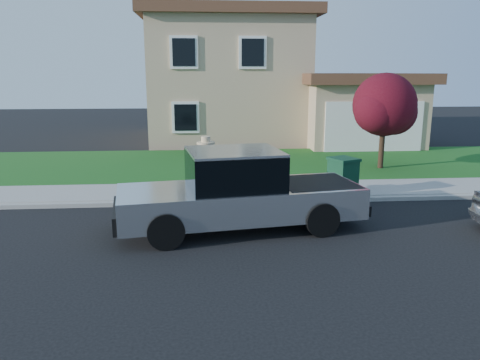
# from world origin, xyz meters

# --- Properties ---
(ground) EXTENTS (80.00, 80.00, 0.00)m
(ground) POSITION_xyz_m (0.00, 0.00, 0.00)
(ground) COLOR black
(ground) RESTS_ON ground
(curb) EXTENTS (40.00, 0.20, 0.12)m
(curb) POSITION_xyz_m (1.00, 2.90, 0.06)
(curb) COLOR gray
(curb) RESTS_ON ground
(sidewalk) EXTENTS (40.00, 2.00, 0.15)m
(sidewalk) POSITION_xyz_m (1.00, 4.00, 0.07)
(sidewalk) COLOR gray
(sidewalk) RESTS_ON ground
(lawn) EXTENTS (40.00, 7.00, 0.10)m
(lawn) POSITION_xyz_m (1.00, 8.50, 0.05)
(lawn) COLOR #144917
(lawn) RESTS_ON ground
(house) EXTENTS (14.00, 11.30, 6.85)m
(house) POSITION_xyz_m (1.31, 16.38, 3.17)
(house) COLOR tan
(house) RESTS_ON ground
(pickup_truck) EXTENTS (6.12, 2.86, 1.94)m
(pickup_truck) POSITION_xyz_m (-0.53, 0.68, 0.90)
(pickup_truck) COLOR black
(pickup_truck) RESTS_ON ground
(woman) EXTENTS (0.74, 0.56, 2.03)m
(woman) POSITION_xyz_m (-1.30, 2.39, 0.96)
(woman) COLOR tan
(woman) RESTS_ON ground
(ornamental_tree) EXTENTS (2.62, 2.36, 3.59)m
(ornamental_tree) POSITION_xyz_m (5.48, 7.18, 2.40)
(ornamental_tree) COLOR black
(ornamental_tree) RESTS_ON lawn
(trash_bin) EXTENTS (0.93, 0.99, 1.11)m
(trash_bin) POSITION_xyz_m (2.72, 3.10, 0.71)
(trash_bin) COLOR #0E361F
(trash_bin) RESTS_ON sidewalk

